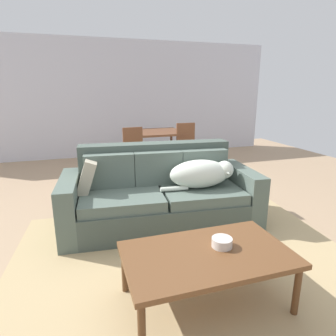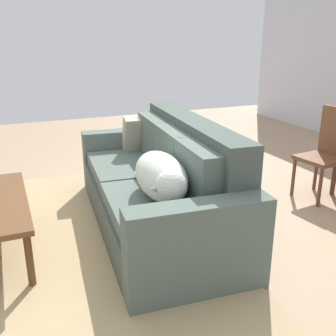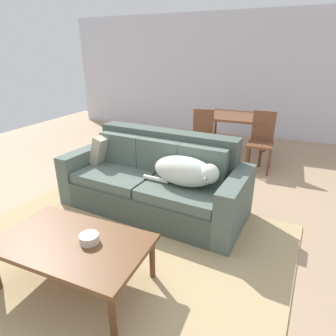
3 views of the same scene
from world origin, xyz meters
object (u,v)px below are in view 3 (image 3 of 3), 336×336
at_px(dining_table, 238,120).
at_px(dog_on_left_cushion, 186,172).
at_px(couch, 156,181).
at_px(dining_chair_near_left, 202,135).
at_px(throw_pillow_by_left_arm, 104,149).
at_px(dining_chair_near_right, 261,139).
at_px(bowl_on_coffee_table, 89,239).
at_px(coffee_table, 73,245).

bearing_deg(dining_table, dog_on_left_cushion, -92.29).
relative_size(couch, dining_chair_near_left, 2.49).
height_order(dog_on_left_cushion, throw_pillow_by_left_arm, throw_pillow_by_left_arm).
xyz_separation_m(throw_pillow_by_left_arm, dining_table, (1.39, 2.25, 0.06)).
bearing_deg(couch, dining_table, 81.77).
xyz_separation_m(couch, throw_pillow_by_left_arm, (-0.82, 0.13, 0.29)).
bearing_deg(dining_table, dining_chair_near_left, -130.91).
distance_m(throw_pillow_by_left_arm, dining_chair_near_right, 2.55).
height_order(throw_pillow_by_left_arm, bowl_on_coffee_table, throw_pillow_by_left_arm).
xyz_separation_m(coffee_table, dining_chair_near_right, (1.13, 3.28, 0.14)).
bearing_deg(bowl_on_coffee_table, dining_chair_near_left, 90.37).
relative_size(bowl_on_coffee_table, dining_chair_near_left, 0.17).
bearing_deg(dog_on_left_cushion, dining_chair_near_right, 78.50).
relative_size(dog_on_left_cushion, throw_pillow_by_left_arm, 2.29).
xyz_separation_m(throw_pillow_by_left_arm, dining_chair_near_left, (0.89, 1.67, -0.13)).
relative_size(dog_on_left_cushion, coffee_table, 0.73).
relative_size(throw_pillow_by_left_arm, bowl_on_coffee_table, 2.49).
xyz_separation_m(couch, dining_chair_near_right, (1.07, 1.83, 0.18)).
height_order(dog_on_left_cushion, bowl_on_coffee_table, dog_on_left_cushion).
height_order(coffee_table, dining_chair_near_left, dining_chair_near_left).
distance_m(couch, dining_table, 2.47).
bearing_deg(dining_table, coffee_table, -99.29).
bearing_deg(dog_on_left_cushion, coffee_table, -107.28).
relative_size(throw_pillow_by_left_arm, dining_table, 0.35).
bearing_deg(couch, throw_pillow_by_left_arm, 176.54).
xyz_separation_m(dog_on_left_cushion, bowl_on_coffee_table, (-0.38, -1.23, -0.16)).
xyz_separation_m(dog_on_left_cushion, dining_chair_near_left, (-0.40, 1.98, -0.13)).
xyz_separation_m(couch, dog_on_left_cushion, (0.46, -0.18, 0.28)).
bearing_deg(dining_chair_near_left, couch, -98.40).
bearing_deg(coffee_table, dining_table, 80.71).
bearing_deg(dining_table, throw_pillow_by_left_arm, -121.70).
bearing_deg(dining_chair_near_right, dining_chair_near_left, -177.95).
height_order(throw_pillow_by_left_arm, coffee_table, throw_pillow_by_left_arm).
bearing_deg(dining_table, dining_chair_near_right, -47.92).
distance_m(couch, dining_chair_near_right, 2.12).
height_order(dining_table, dining_chair_near_right, dining_chair_near_right).
distance_m(dining_table, dining_chair_near_left, 0.80).
xyz_separation_m(coffee_table, bowl_on_coffee_table, (0.14, 0.04, 0.08)).
bearing_deg(throw_pillow_by_left_arm, coffee_table, -64.16).
relative_size(dining_table, dining_chair_near_right, 1.14).
bearing_deg(dining_chair_near_left, bowl_on_coffee_table, -96.08).
height_order(bowl_on_coffee_table, dining_chair_near_left, dining_chair_near_left).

